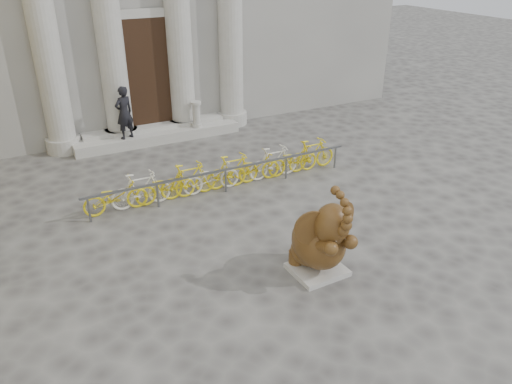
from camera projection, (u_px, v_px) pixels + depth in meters
ground at (289, 275)px, 10.82m from camera, size 80.00×80.00×0.00m
entrance_steps at (157, 135)px, 18.21m from camera, size 6.00×1.20×0.36m
elephant_statue at (320, 241)px, 10.53m from camera, size 1.50×1.66×2.24m
bike_rack at (222, 173)px, 14.41m from camera, size 8.04×0.53×1.00m
pedestrian at (124, 113)px, 17.00m from camera, size 0.78×0.65×1.83m
balustrade_post at (197, 115)px, 18.29m from camera, size 0.39×0.39×0.96m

